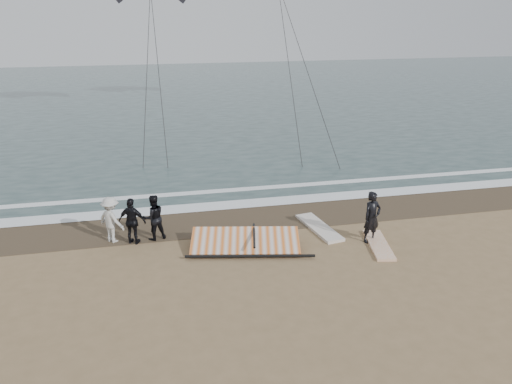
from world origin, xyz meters
The scene contains 10 objects.
ground centered at (0.00, 0.00, 0.00)m, with size 120.00×120.00×0.00m, color #8C704C.
sea centered at (0.00, 33.00, 0.01)m, with size 120.00×54.00×0.02m, color #233838.
wet_sand centered at (0.00, 4.50, 0.01)m, with size 120.00×2.80×0.01m, color #4C3D2B.
foam_near centered at (0.00, 5.90, 0.03)m, with size 120.00×0.90×0.01m, color white.
foam_far centered at (0.00, 7.60, 0.03)m, with size 120.00×0.45×0.01m, color white.
man_main centered at (2.93, 1.63, 0.90)m, with size 0.66×0.43×1.80m, color black.
board_white centered at (3.06, 1.23, 0.04)m, with size 0.62×2.20×0.09m, color white.
board_cream centered at (1.55, 2.98, 0.05)m, with size 0.67×2.51×0.10m, color silver.
trio_cluster centered at (-5.04, 3.39, 0.81)m, with size 2.45×1.25×1.63m.
sail_rig centered at (-1.42, 2.15, 0.19)m, with size 4.08×2.37×0.49m.
Camera 1 is at (-4.17, -12.62, 7.56)m, focal length 35.00 mm.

